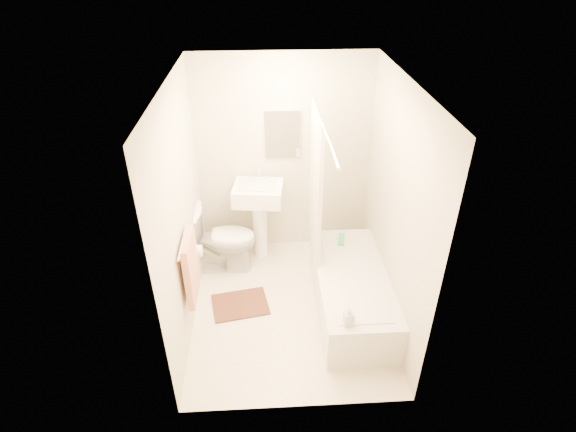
{
  "coord_description": "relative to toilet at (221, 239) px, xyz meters",
  "views": [
    {
      "loc": [
        -0.22,
        -3.56,
        3.39
      ],
      "look_at": [
        0.0,
        0.25,
        1.0
      ],
      "focal_mm": 28.0,
      "sensor_mm": 36.0,
      "label": 1
    }
  ],
  "objects": [
    {
      "name": "bathtub",
      "position": [
        1.4,
        -0.78,
        -0.17
      ],
      "size": [
        0.71,
        1.62,
        0.46
      ],
      "primitive_type": null,
      "color": "silver",
      "rests_on": "floor"
    },
    {
      "name": "wall_right",
      "position": [
        1.75,
        -0.75,
        0.8
      ],
      "size": [
        0.02,
        2.4,
        2.4
      ],
      "primitive_type": "cube",
      "color": "beige",
      "rests_on": "ground"
    },
    {
      "name": "ceiling",
      "position": [
        0.75,
        -0.75,
        2.0
      ],
      "size": [
        2.4,
        2.4,
        0.0
      ],
      "primitive_type": "plane",
      "color": "white",
      "rests_on": "ground"
    },
    {
      "name": "wall_back",
      "position": [
        0.75,
        0.45,
        0.8
      ],
      "size": [
        2.0,
        0.02,
        2.4
      ],
      "primitive_type": "cube",
      "color": "beige",
      "rests_on": "ground"
    },
    {
      "name": "sink",
      "position": [
        0.45,
        0.2,
        0.14
      ],
      "size": [
        0.6,
        0.5,
        1.08
      ],
      "primitive_type": null,
      "rotation": [
        0.0,
        0.0,
        -0.12
      ],
      "color": "white",
      "rests_on": "floor"
    },
    {
      "name": "curtain_rod",
      "position": [
        1.05,
        -0.65,
        1.6
      ],
      "size": [
        0.03,
        1.7,
        0.03
      ],
      "primitive_type": "cylinder",
      "rotation": [
        1.57,
        0.0,
        0.0
      ],
      "color": "silver",
      "rests_on": "wall_back"
    },
    {
      "name": "toilet_paper",
      "position": [
        -0.18,
        -0.63,
        0.3
      ],
      "size": [
        0.11,
        0.12,
        0.12
      ],
      "primitive_type": "cylinder",
      "rotation": [
        0.0,
        1.57,
        0.0
      ],
      "color": "white",
      "rests_on": "wall_left"
    },
    {
      "name": "scrub_brush",
      "position": [
        1.37,
        -0.2,
        0.08
      ],
      "size": [
        0.1,
        0.22,
        0.04
      ],
      "primitive_type": "cube",
      "rotation": [
        0.0,
        0.0,
        -0.19
      ],
      "color": "#45AF5F",
      "rests_on": "bathtub"
    },
    {
      "name": "floor",
      "position": [
        0.75,
        -0.75,
        -0.4
      ],
      "size": [
        2.4,
        2.4,
        0.0
      ],
      "primitive_type": "plane",
      "color": "beige",
      "rests_on": "ground"
    },
    {
      "name": "toilet",
      "position": [
        0.0,
        0.0,
        0.0
      ],
      "size": [
        0.83,
        0.48,
        0.8
      ],
      "primitive_type": "imported",
      "rotation": [
        0.0,
        0.0,
        1.54
      ],
      "color": "silver",
      "rests_on": "floor"
    },
    {
      "name": "shower_curtain",
      "position": [
        1.05,
        -0.25,
        0.82
      ],
      "size": [
        0.04,
        0.8,
        1.55
      ],
      "primitive_type": "cube",
      "color": "silver",
      "rests_on": "curtain_rod"
    },
    {
      "name": "soap_bottle",
      "position": [
        1.23,
        -1.46,
        0.15
      ],
      "size": [
        0.09,
        0.09,
        0.19
      ],
      "primitive_type": "imported",
      "rotation": [
        0.0,
        0.0,
        0.08
      ],
      "color": "silver",
      "rests_on": "bathtub"
    },
    {
      "name": "bath_mat",
      "position": [
        0.22,
        -0.69,
        -0.39
      ],
      "size": [
        0.65,
        0.53,
        0.02
      ],
      "primitive_type": "cube",
      "rotation": [
        0.0,
        0.0,
        0.18
      ],
      "color": "#4B2A1E",
      "rests_on": "floor"
    },
    {
      "name": "mirror",
      "position": [
        0.75,
        0.43,
        1.1
      ],
      "size": [
        0.4,
        0.03,
        0.55
      ],
      "primitive_type": "cube",
      "color": "white",
      "rests_on": "wall_back"
    },
    {
      "name": "towel_bar",
      "position": [
        -0.21,
        -1.0,
        0.7
      ],
      "size": [
        0.02,
        0.6,
        0.02
      ],
      "primitive_type": "cylinder",
      "rotation": [
        1.57,
        0.0,
        0.0
      ],
      "color": "silver",
      "rests_on": "wall_left"
    },
    {
      "name": "wall_left",
      "position": [
        -0.25,
        -0.75,
        0.8
      ],
      "size": [
        0.02,
        2.4,
        2.4
      ],
      "primitive_type": "cube",
      "color": "beige",
      "rests_on": "ground"
    },
    {
      "name": "towel",
      "position": [
        -0.18,
        -1.0,
        0.38
      ],
      "size": [
        0.06,
        0.45,
        0.66
      ],
      "primitive_type": "cube",
      "color": "#CC7266",
      "rests_on": "towel_bar"
    }
  ]
}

